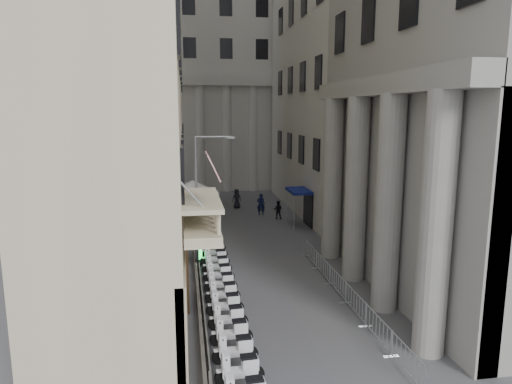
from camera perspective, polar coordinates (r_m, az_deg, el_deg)
far_building at (r=57.61m, az=-4.20°, el=15.83°), size 22.00×10.00×30.00m
iron_fence at (r=28.65m, az=-7.42°, el=-8.78°), size 0.30×28.00×1.40m
blue_awning at (r=37.41m, az=5.31°, el=-4.22°), size 1.60×3.00×3.00m
scooter_1 at (r=17.01m, az=-1.99°, el=-22.79°), size 1.43×0.65×1.50m
scooter_2 at (r=18.16m, az=-2.55°, el=-20.48°), size 1.43×0.65×1.50m
scooter_3 at (r=19.34m, az=-3.02°, el=-18.45°), size 1.43×0.65×1.50m
scooter_4 at (r=20.53m, az=-3.43°, el=-16.65°), size 1.43×0.65×1.50m
scooter_5 at (r=21.75m, az=-3.79°, el=-15.05°), size 1.43×0.65×1.50m
scooter_6 at (r=22.98m, az=-4.10°, el=-13.62°), size 1.43×0.65×1.50m
scooter_7 at (r=24.23m, az=-4.38°, el=-12.33°), size 1.43×0.65×1.50m
scooter_8 at (r=25.49m, az=-4.63°, el=-11.18°), size 1.43×0.65×1.50m
scooter_9 at (r=26.75m, az=-4.86°, el=-10.13°), size 1.43×0.65×1.50m
scooter_10 at (r=28.03m, az=-5.06°, el=-9.17°), size 1.43×0.65×1.50m
scooter_11 at (r=29.31m, az=-5.25°, el=-8.30°), size 1.43×0.65×1.50m
scooter_12 at (r=30.60m, az=-5.41°, el=-7.50°), size 1.43×0.65×1.50m
barrier_0 at (r=18.20m, az=18.29°, el=-20.94°), size 0.60×2.40×1.10m
barrier_1 at (r=20.16m, az=14.92°, el=-17.53°), size 0.60×2.40×1.10m
barrier_2 at (r=22.22m, az=12.25°, el=-14.70°), size 0.60×2.40×1.10m
barrier_3 at (r=24.37m, az=10.09°, el=-12.33°), size 0.60×2.40×1.10m
barrier_4 at (r=26.58m, az=8.32°, el=-10.34°), size 0.60×2.40×1.10m
barrier_5 at (r=28.83m, az=6.84°, el=-8.65°), size 0.60×2.40×1.10m
security_tent at (r=37.45m, az=-6.88°, el=0.50°), size 4.46×4.46×3.63m
street_lamp at (r=28.89m, az=-6.94°, el=0.73°), size 2.52×0.41×7.71m
info_kiosk at (r=27.72m, az=-7.19°, el=-7.68°), size 0.46×0.78×1.59m
pedestrian_a at (r=40.84m, az=0.61°, el=-1.56°), size 0.79×0.60×1.95m
pedestrian_b at (r=39.52m, az=2.76°, el=-2.22°), size 0.94×0.84×1.61m
pedestrian_c at (r=43.84m, az=-2.42°, el=-0.83°), size 1.01×0.77×1.84m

